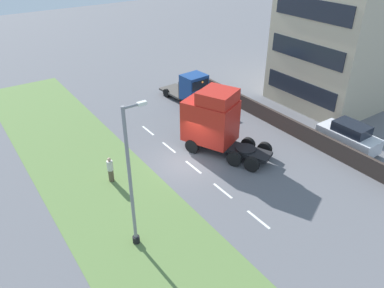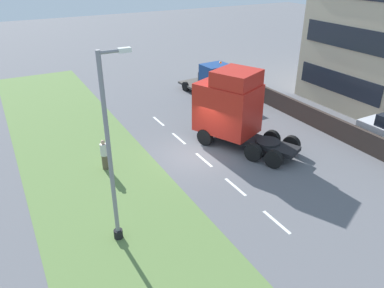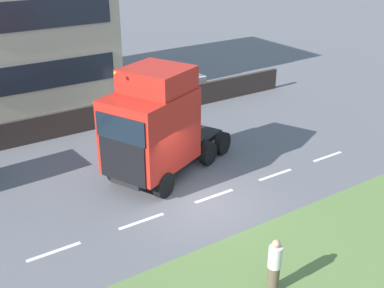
{
  "view_description": "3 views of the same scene",
  "coord_description": "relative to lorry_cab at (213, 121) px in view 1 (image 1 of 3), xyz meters",
  "views": [
    {
      "loc": [
        -12.16,
        -18.12,
        14.33
      ],
      "look_at": [
        0.11,
        -0.37,
        1.64
      ],
      "focal_mm": 35.0,
      "sensor_mm": 36.0,
      "label": 1
    },
    {
      "loc": [
        -9.57,
        -16.9,
        10.51
      ],
      "look_at": [
        -0.94,
        -1.0,
        1.38
      ],
      "focal_mm": 35.0,
      "sensor_mm": 36.0,
      "label": 2
    },
    {
      "loc": [
        -13.09,
        8.97,
        9.63
      ],
      "look_at": [
        -0.28,
        0.53,
        2.65
      ],
      "focal_mm": 45.0,
      "sensor_mm": 36.0,
      "label": 3
    }
  ],
  "objects": [
    {
      "name": "lorry_cab",
      "position": [
        0.0,
        0.0,
        0.0
      ],
      "size": [
        4.85,
        6.64,
        4.81
      ],
      "rotation": [
        0.0,
        0.0,
        0.42
      ],
      "color": "black",
      "rests_on": "ground"
    },
    {
      "name": "pedestrian",
      "position": [
        -7.78,
        0.56,
        -1.48
      ],
      "size": [
        0.39,
        0.39,
        1.75
      ],
      "color": "brown",
      "rests_on": "ground"
    },
    {
      "name": "flatbed_truck",
      "position": [
        3.39,
        7.73,
        -0.85
      ],
      "size": [
        2.45,
        5.19,
        2.84
      ],
      "rotation": [
        0.0,
        0.0,
        3.22
      ],
      "color": "navy",
      "rests_on": "ground"
    },
    {
      "name": "lamp_post",
      "position": [
        -8.93,
        -5.22,
        1.22
      ],
      "size": [
        1.3,
        0.37,
        7.79
      ],
      "color": "black",
      "rests_on": "ground"
    },
    {
      "name": "ground_plane",
      "position": [
        -2.54,
        -0.46,
        -2.34
      ],
      "size": [
        120.0,
        120.0,
        0.0
      ],
      "primitive_type": "plane",
      "color": "slate",
      "rests_on": "ground"
    },
    {
      "name": "parked_car",
      "position": [
        8.23,
        -5.52,
        -1.34
      ],
      "size": [
        2.01,
        4.43,
        2.05
      ],
      "rotation": [
        0.0,
        0.0,
        0.01
      ],
      "color": "silver",
      "rests_on": "ground"
    },
    {
      "name": "lane_markings",
      "position": [
        -2.54,
        -1.16,
        -2.34
      ],
      "size": [
        0.16,
        14.6,
        0.0
      ],
      "color": "white",
      "rests_on": "ground"
    },
    {
      "name": "grass_verge",
      "position": [
        -8.54,
        -0.46,
        -2.33
      ],
      "size": [
        7.0,
        44.0,
        0.01
      ],
      "color": "#607F42",
      "rests_on": "ground"
    },
    {
      "name": "building_block",
      "position": [
        14.42,
        0.83,
        3.25
      ],
      "size": [
        8.89,
        8.6,
        12.26
      ],
      "color": "#C1B293",
      "rests_on": "ground"
    },
    {
      "name": "boundary_wall",
      "position": [
        6.46,
        -0.46,
        -1.7
      ],
      "size": [
        0.25,
        24.0,
        1.28
      ],
      "color": "#382D28",
      "rests_on": "ground"
    }
  ]
}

